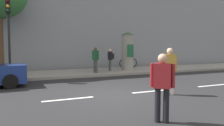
# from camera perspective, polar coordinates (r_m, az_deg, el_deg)

# --- Properties ---
(ground_plane) EXTENTS (80.00, 80.00, 0.00)m
(ground_plane) POSITION_cam_1_polar(r_m,az_deg,el_deg) (8.32, 0.40, -8.36)
(ground_plane) COLOR #232326
(sidewalk_curb) EXTENTS (36.00, 4.00, 0.15)m
(sidewalk_curb) POSITION_cam_1_polar(r_m,az_deg,el_deg) (14.90, -10.68, -2.64)
(sidewalk_curb) COLOR gray
(sidewalk_curb) RESTS_ON ground_plane
(lane_markings) EXTENTS (25.80, 0.16, 0.01)m
(lane_markings) POSITION_cam_1_polar(r_m,az_deg,el_deg) (8.32, 0.40, -8.34)
(lane_markings) COLOR silver
(lane_markings) RESTS_ON ground_plane
(building_backdrop) EXTENTS (36.00, 5.00, 11.12)m
(building_backdrop) POSITION_cam_1_polar(r_m,az_deg,el_deg) (20.06, -14.23, 14.74)
(building_backdrop) COLOR gray
(building_backdrop) RESTS_ON ground_plane
(traffic_light) EXTENTS (0.24, 0.45, 4.13)m
(traffic_light) POSITION_cam_1_polar(r_m,az_deg,el_deg) (12.72, -25.45, 8.85)
(traffic_light) COLOR black
(traffic_light) RESTS_ON sidewalk_curb
(poster_column) EXTENTS (0.94, 0.94, 2.78)m
(poster_column) POSITION_cam_1_polar(r_m,az_deg,el_deg) (15.93, 4.09, 3.20)
(poster_column) COLOR gray
(poster_column) RESTS_ON sidewalk_curb
(pedestrian_with_backpack) EXTENTS (0.54, 0.35, 1.78)m
(pedestrian_with_backpack) POSITION_cam_1_polar(r_m,az_deg,el_deg) (8.50, 14.87, -1.13)
(pedestrian_with_backpack) COLOR silver
(pedestrian_with_backpack) RESTS_ON ground_plane
(pedestrian_in_red_top) EXTENTS (0.46, 0.44, 1.65)m
(pedestrian_in_red_top) POSITION_cam_1_polar(r_m,az_deg,el_deg) (5.30, 13.01, -5.06)
(pedestrian_in_red_top) COLOR black
(pedestrian_in_red_top) RESTS_ON ground_plane
(pedestrian_tallest) EXTENTS (0.27, 0.64, 1.58)m
(pedestrian_tallest) POSITION_cam_1_polar(r_m,az_deg,el_deg) (15.06, -4.27, 1.33)
(pedestrian_tallest) COLOR black
(pedestrian_tallest) RESTS_ON sidewalk_curb
(pedestrian_near_pole) EXTENTS (0.43, 0.65, 1.56)m
(pedestrian_near_pole) POSITION_cam_1_polar(r_m,az_deg,el_deg) (15.30, -0.42, 1.40)
(pedestrian_near_pole) COLOR #4C4C51
(pedestrian_near_pole) RESTS_ON sidewalk_curb
(pedestrian_in_light_jacket) EXTENTS (0.38, 0.57, 1.69)m
(pedestrian_in_light_jacket) POSITION_cam_1_polar(r_m,az_deg,el_deg) (14.10, -4.35, 1.40)
(pedestrian_in_light_jacket) COLOR #4C4C51
(pedestrian_in_light_jacket) RESTS_ON sidewalk_curb
(bicycle_leaning) EXTENTS (1.76, 0.31, 1.09)m
(bicycle_leaning) POSITION_cam_1_polar(r_m,az_deg,el_deg) (18.03, 4.30, 0.05)
(bicycle_leaning) COLOR black
(bicycle_leaning) RESTS_ON sidewalk_curb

